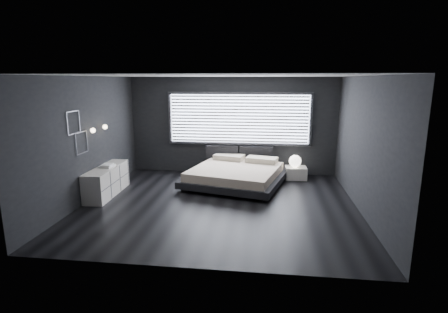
# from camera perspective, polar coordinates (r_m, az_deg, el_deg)

# --- Properties ---
(room) EXTENTS (6.04, 6.00, 2.80)m
(room) POSITION_cam_1_polar(r_m,az_deg,el_deg) (7.52, -0.80, 2.33)
(room) COLOR black
(room) RESTS_ON ground
(window) EXTENTS (4.14, 0.09, 1.52)m
(window) POSITION_cam_1_polar(r_m,az_deg,el_deg) (10.12, 2.43, 6.15)
(window) COLOR white
(window) RESTS_ON ground
(headboard) EXTENTS (1.96, 0.16, 0.52)m
(headboard) POSITION_cam_1_polar(r_m,az_deg,el_deg) (10.23, 2.47, 0.32)
(headboard) COLOR black
(headboard) RESTS_ON ground
(sconce_near) EXTENTS (0.18, 0.11, 0.11)m
(sconce_near) POSITION_cam_1_polar(r_m,az_deg,el_deg) (8.42, -20.63, 4.01)
(sconce_near) COLOR silver
(sconce_near) RESTS_ON ground
(sconce_far) EXTENTS (0.18, 0.11, 0.11)m
(sconce_far) POSITION_cam_1_polar(r_m,az_deg,el_deg) (8.95, -18.87, 4.60)
(sconce_far) COLOR silver
(sconce_far) RESTS_ON ground
(wall_art_upper) EXTENTS (0.01, 0.48, 0.48)m
(wall_art_upper) POSITION_cam_1_polar(r_m,az_deg,el_deg) (7.91, -23.36, 5.12)
(wall_art_upper) COLOR #47474C
(wall_art_upper) RESTS_ON ground
(wall_art_lower) EXTENTS (0.01, 0.48, 0.48)m
(wall_art_lower) POSITION_cam_1_polar(r_m,az_deg,el_deg) (8.19, -22.20, 2.11)
(wall_art_lower) COLOR #47474C
(wall_art_lower) RESTS_ON ground
(bed) EXTENTS (2.83, 2.75, 0.61)m
(bed) POSITION_cam_1_polar(r_m,az_deg,el_deg) (9.21, 1.95, -2.90)
(bed) COLOR black
(bed) RESTS_ON ground
(nightstand) EXTENTS (0.60, 0.51, 0.34)m
(nightstand) POSITION_cam_1_polar(r_m,az_deg,el_deg) (9.97, 11.61, -2.62)
(nightstand) COLOR silver
(nightstand) RESTS_ON ground
(orb_lamp) EXTENTS (0.34, 0.34, 0.34)m
(orb_lamp) POSITION_cam_1_polar(r_m,az_deg,el_deg) (9.88, 11.53, -0.74)
(orb_lamp) COLOR white
(orb_lamp) RESTS_ON nightstand
(dresser) EXTENTS (0.53, 1.71, 0.68)m
(dresser) POSITION_cam_1_polar(r_m,az_deg,el_deg) (8.88, -18.56, -3.77)
(dresser) COLOR silver
(dresser) RESTS_ON ground
(book_stack) EXTENTS (0.28, 0.36, 0.07)m
(book_stack) POSITION_cam_1_polar(r_m,az_deg,el_deg) (8.79, -18.54, -1.42)
(book_stack) COLOR silver
(book_stack) RESTS_ON dresser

